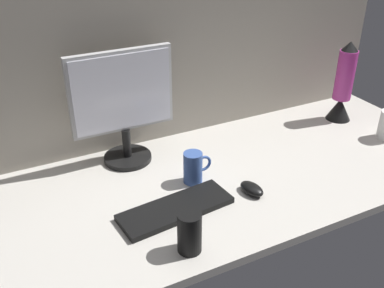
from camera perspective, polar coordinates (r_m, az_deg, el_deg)
ground_plane at (r=164.94cm, az=5.64°, el=-3.70°), size 180.00×80.00×3.00cm
cubicle_wall_back at (r=178.74cm, az=-0.22°, el=12.58°), size 180.00×5.00×73.14cm
monitor at (r=160.84cm, az=-8.91°, el=5.22°), size 38.07×18.00×42.68cm
keyboard at (r=142.39cm, az=-2.10°, el=-8.34°), size 38.14×16.72×2.00cm
mouse at (r=151.33cm, az=7.71°, el=-5.74°), size 7.15×10.41×3.40cm
mug_black_travel at (r=125.21cm, az=-0.32°, el=-11.33°), size 6.92×6.92×12.69cm
mug_ceramic_blue at (r=153.53cm, az=0.22°, el=-3.05°), size 10.47×6.64×11.48cm
lava_lamp at (r=205.60cm, az=18.89°, el=6.87°), size 10.87×10.87×35.56cm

